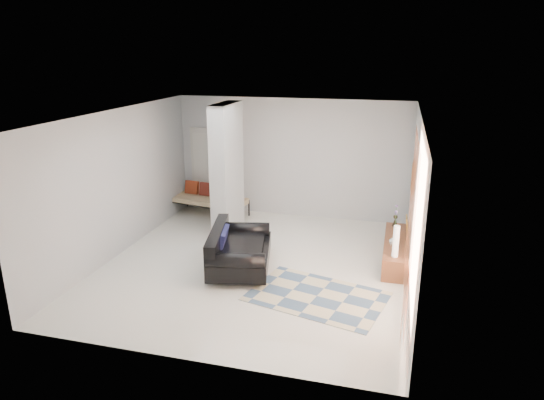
# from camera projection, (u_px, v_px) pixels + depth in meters

# --- Properties ---
(floor) EXTENTS (6.00, 6.00, 0.00)m
(floor) POSITION_uv_depth(u_px,v_px,m) (256.00, 265.00, 9.06)
(floor) COLOR white
(floor) RESTS_ON ground
(ceiling) EXTENTS (6.00, 6.00, 0.00)m
(ceiling) POSITION_uv_depth(u_px,v_px,m) (254.00, 115.00, 8.22)
(ceiling) COLOR white
(ceiling) RESTS_ON wall_back
(wall_back) EXTENTS (6.00, 0.00, 6.00)m
(wall_back) POSITION_uv_depth(u_px,v_px,m) (291.00, 158.00, 11.41)
(wall_back) COLOR silver
(wall_back) RESTS_ON ground
(wall_front) EXTENTS (6.00, 0.00, 6.00)m
(wall_front) POSITION_uv_depth(u_px,v_px,m) (184.00, 262.00, 5.87)
(wall_front) COLOR silver
(wall_front) RESTS_ON ground
(wall_left) EXTENTS (0.00, 6.00, 6.00)m
(wall_left) POSITION_uv_depth(u_px,v_px,m) (118.00, 183.00, 9.31)
(wall_left) COLOR silver
(wall_left) RESTS_ON ground
(wall_right) EXTENTS (0.00, 6.00, 6.00)m
(wall_right) POSITION_uv_depth(u_px,v_px,m) (415.00, 206.00, 7.97)
(wall_right) COLOR silver
(wall_right) RESTS_ON ground
(partition_column) EXTENTS (0.35, 1.20, 2.80)m
(partition_column) POSITION_uv_depth(u_px,v_px,m) (227.00, 169.00, 10.39)
(partition_column) COLOR #AFB5B7
(partition_column) RESTS_ON floor
(hallway_door) EXTENTS (0.85, 0.06, 2.04)m
(hallway_door) POSITION_uv_depth(u_px,v_px,m) (208.00, 169.00, 12.00)
(hallway_door) COLOR beige
(hallway_door) RESTS_ON floor
(curtain) EXTENTS (0.00, 2.55, 2.55)m
(curtain) POSITION_uv_depth(u_px,v_px,m) (411.00, 226.00, 6.92)
(curtain) COLOR orange
(curtain) RESTS_ON wall_right
(wall_art) EXTENTS (0.04, 0.45, 0.55)m
(wall_art) POSITION_uv_depth(u_px,v_px,m) (413.00, 177.00, 8.74)
(wall_art) COLOR #321E0D
(wall_art) RESTS_ON wall_right
(media_console) EXTENTS (0.45, 2.02, 0.80)m
(media_console) POSITION_uv_depth(u_px,v_px,m) (396.00, 250.00, 9.22)
(media_console) COLOR brown
(media_console) RESTS_ON floor
(loveseat) EXTENTS (1.38, 1.93, 0.76)m
(loveseat) POSITION_uv_depth(u_px,v_px,m) (237.00, 250.00, 8.84)
(loveseat) COLOR silver
(loveseat) RESTS_ON floor
(daybed) EXTENTS (1.92, 1.06, 0.77)m
(daybed) POSITION_uv_depth(u_px,v_px,m) (209.00, 198.00, 11.69)
(daybed) COLOR black
(daybed) RESTS_ON floor
(area_rug) EXTENTS (2.41, 1.89, 0.01)m
(area_rug) POSITION_uv_depth(u_px,v_px,m) (317.00, 296.00, 7.91)
(area_rug) COLOR beige
(area_rug) RESTS_ON floor
(cylinder_lamp) EXTENTS (0.10, 0.10, 0.57)m
(cylinder_lamp) POSITION_uv_depth(u_px,v_px,m) (396.00, 241.00, 8.37)
(cylinder_lamp) COLOR white
(cylinder_lamp) RESTS_ON media_console
(bronze_figurine) EXTENTS (0.13, 0.13, 0.23)m
(bronze_figurine) POSITION_uv_depth(u_px,v_px,m) (395.00, 220.00, 9.89)
(bronze_figurine) COLOR #2F2315
(bronze_figurine) RESTS_ON media_console
(vase) EXTENTS (0.17, 0.17, 0.18)m
(vase) POSITION_uv_depth(u_px,v_px,m) (394.00, 240.00, 8.95)
(vase) COLOR silver
(vase) RESTS_ON media_console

